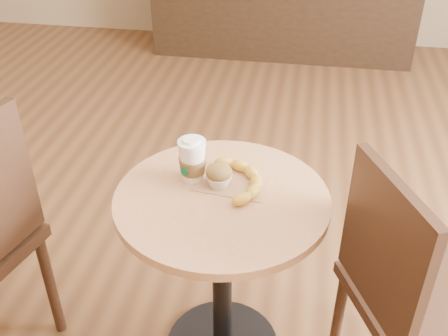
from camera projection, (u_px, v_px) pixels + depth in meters
name	position (u px, v px, depth m)	size (l,w,h in m)	color
cafe_table	(222.00, 248.00, 1.78)	(0.69, 0.69, 0.75)	black
chair_right	(408.00, 293.00, 1.61)	(0.56, 0.56, 0.97)	#331E12
kraft_bag	(233.00, 181.00, 1.73)	(0.24, 0.18, 0.00)	#AD7B53
coffee_cup	(192.00, 161.00, 1.70)	(0.09, 0.09, 0.15)	white
muffin	(219.00, 175.00, 1.69)	(0.09, 0.09, 0.08)	silver
banana	(238.00, 181.00, 1.69)	(0.19, 0.27, 0.04)	gold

